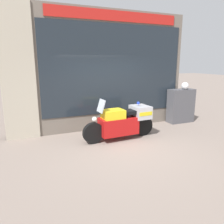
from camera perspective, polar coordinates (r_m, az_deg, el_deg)
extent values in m
plane|color=gray|center=(6.08, 3.88, -9.04)|extent=(60.00, 60.00, 0.00)
cube|color=#6B6056|center=(7.48, -2.80, 10.60)|extent=(6.16, 0.40, 3.93)
cube|color=#B2A893|center=(7.07, -23.40, 9.41)|extent=(0.96, 0.55, 3.93)
cube|color=#1E262D|center=(7.44, 1.05, 10.98)|extent=(4.97, 0.02, 2.93)
cube|color=red|center=(7.57, 1.13, 23.83)|extent=(4.47, 0.03, 0.32)
cube|color=slate|center=(7.89, 0.08, -1.69)|extent=(4.75, 0.30, 0.55)
cube|color=silver|center=(7.83, -0.31, 5.59)|extent=(4.75, 0.02, 1.47)
cube|color=beige|center=(7.64, 0.09, 10.90)|extent=(4.75, 0.30, 0.02)
cube|color=#195623|center=(7.16, -12.62, 10.77)|extent=(0.18, 0.04, 0.05)
cube|color=navy|center=(7.44, -3.97, 11.12)|extent=(0.18, 0.04, 0.05)
cube|color=maroon|center=(7.87, 3.92, 11.23)|extent=(0.18, 0.04, 0.05)
cube|color=#C68E19|center=(8.42, 10.88, 11.15)|extent=(0.18, 0.04, 0.05)
cube|color=yellow|center=(7.39, -7.69, 0.44)|extent=(0.19, 0.02, 0.27)
cube|color=orange|center=(8.22, 7.42, 1.73)|extent=(0.19, 0.02, 0.27)
cylinder|color=black|center=(6.23, -4.90, -5.51)|extent=(0.62, 0.17, 0.61)
cylinder|color=black|center=(6.96, 8.16, -3.61)|extent=(0.62, 0.17, 0.61)
cube|color=#B71414|center=(6.50, 1.68, -3.62)|extent=(1.16, 0.57, 0.51)
cube|color=yellow|center=(6.33, 0.28, -0.67)|extent=(0.64, 0.50, 0.28)
cube|color=black|center=(6.51, 3.73, -0.03)|extent=(0.68, 0.42, 0.10)
cube|color=#B7B7BC|center=(6.77, 7.40, 0.05)|extent=(0.52, 0.63, 0.38)
cube|color=yellow|center=(6.77, 7.40, 0.05)|extent=(0.47, 0.64, 0.11)
cube|color=#B2BCC6|center=(6.12, -2.86, 1.60)|extent=(0.16, 0.37, 0.37)
sphere|color=white|center=(6.13, -4.61, -1.90)|extent=(0.14, 0.14, 0.14)
sphere|color=blue|center=(6.67, 6.87, 2.32)|extent=(0.09, 0.09, 0.09)
cube|color=#4C4C51|center=(8.72, 17.50, 1.55)|extent=(0.99, 0.45, 1.27)
sphere|color=white|center=(8.59, 18.53, 6.51)|extent=(0.27, 0.27, 0.27)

